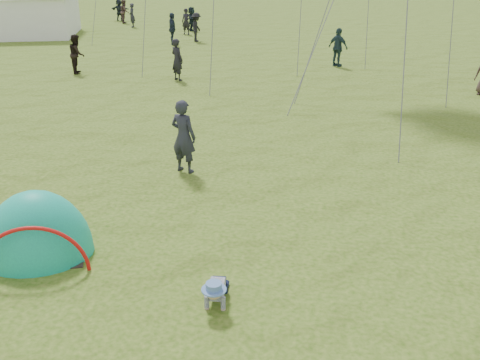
# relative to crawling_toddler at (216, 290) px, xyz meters

# --- Properties ---
(ground) EXTENTS (140.00, 140.00, 0.00)m
(ground) POSITION_rel_crawling_toddler_xyz_m (-1.13, -0.76, -0.26)
(ground) COLOR #284C0C
(crawling_toddler) EXTENTS (0.49, 0.69, 0.52)m
(crawling_toddler) POSITION_rel_crawling_toddler_xyz_m (0.00, 0.00, 0.00)
(crawling_toddler) COLOR black
(crawling_toddler) RESTS_ON ground
(popup_tent) EXTENTS (2.27, 2.07, 2.41)m
(popup_tent) POSITION_rel_crawling_toddler_xyz_m (-3.35, 0.99, -0.26)
(popup_tent) COLOR #16957F
(popup_tent) RESTS_ON ground
(standing_adult) EXTENTS (0.76, 0.63, 1.78)m
(standing_adult) POSITION_rel_crawling_toddler_xyz_m (-1.75, 5.20, 0.63)
(standing_adult) COLOR #24252F
(standing_adult) RESTS_ON ground
(event_marquee) EXTENTS (7.68, 7.68, 4.26)m
(event_marquee) POSITION_rel_crawling_toddler_xyz_m (-17.51, 27.04, 1.87)
(event_marquee) COLOR white
(event_marquee) RESTS_ON ground
(crowd_person_0) EXTENTS (0.74, 0.71, 1.71)m
(crowd_person_0) POSITION_rel_crawling_toddler_xyz_m (-4.48, 15.16, 0.60)
(crowd_person_0) COLOR black
(crowd_person_0) RESTS_ON ground
(crowd_person_1) EXTENTS (0.83, 0.96, 1.71)m
(crowd_person_1) POSITION_rel_crawling_toddler_xyz_m (-13.57, 34.36, 0.60)
(crowd_person_1) COLOR #473331
(crowd_person_1) RESTS_ON ground
(crowd_person_2) EXTENTS (1.08, 0.96, 1.76)m
(crowd_person_2) POSITION_rel_crawling_toddler_xyz_m (2.21, 19.20, 0.62)
(crowd_person_2) COLOR #223841
(crowd_person_2) RESTS_ON ground
(crowd_person_5) EXTENTS (0.49, 1.49, 1.60)m
(crowd_person_5) POSITION_rel_crawling_toddler_xyz_m (-7.46, 30.66, 0.54)
(crowd_person_5) COLOR black
(crowd_person_5) RESTS_ON ground
(crowd_person_6) EXTENTS (0.55, 0.69, 1.66)m
(crowd_person_6) POSITION_rel_crawling_toddler_xyz_m (-12.18, 32.01, 0.57)
(crowd_person_6) COLOR #252531
(crowd_person_6) RESTS_ON ground
(crowd_person_9) EXTENTS (0.67, 1.12, 1.69)m
(crowd_person_9) POSITION_rel_crawling_toddler_xyz_m (-6.05, 25.87, 0.59)
(crowd_person_9) COLOR black
(crowd_person_9) RESTS_ON ground
(crowd_person_11) EXTENTS (1.57, 0.68, 1.64)m
(crowd_person_11) POSITION_rel_crawling_toddler_xyz_m (-14.53, 35.83, 0.56)
(crowd_person_11) COLOR #1E272F
(crowd_person_11) RESTS_ON ground
(crowd_person_12) EXTENTS (0.66, 0.50, 1.65)m
(crowd_person_12) POSITION_rel_crawling_toddler_xyz_m (-7.40, 28.82, 0.57)
(crowd_person_12) COLOR black
(crowd_person_12) RESTS_ON ground
(crowd_person_13) EXTENTS (0.87, 0.98, 1.68)m
(crowd_person_13) POSITION_rel_crawling_toddler_xyz_m (-9.24, 15.99, 0.58)
(crowd_person_13) COLOR black
(crowd_person_13) RESTS_ON ground
(crowd_person_14) EXTENTS (0.73, 1.14, 1.80)m
(crowd_person_14) POSITION_rel_crawling_toddler_xyz_m (-7.18, 24.50, 0.64)
(crowd_person_14) COLOR #1F2B3C
(crowd_person_14) RESTS_ON ground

